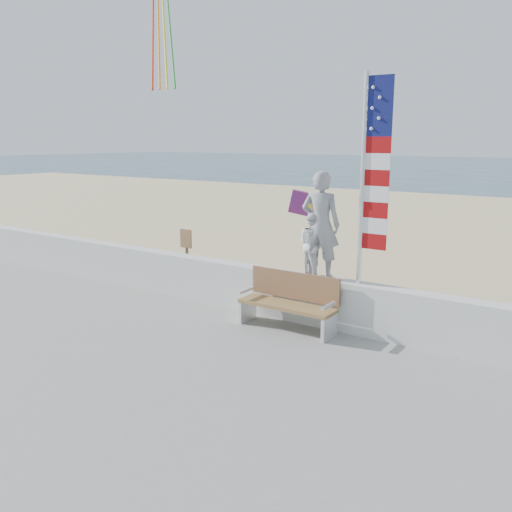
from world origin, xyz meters
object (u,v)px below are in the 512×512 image
object	(u,v)px
adult	(321,225)
child	(313,244)
flag	(370,172)
bench	(289,301)

from	to	relation	value
adult	child	bearing A→B (deg)	-10.51
child	flag	size ratio (longest dim) A/B	0.34
adult	bench	size ratio (longest dim) A/B	1.06
adult	bench	bearing A→B (deg)	42.01
bench	adult	bearing A→B (deg)	52.52
adult	bench	distance (m)	1.46
adult	flag	bearing A→B (deg)	169.47
bench	flag	world-z (taller)	flag
child	bench	size ratio (longest dim) A/B	0.65
child	flag	distance (m)	1.68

